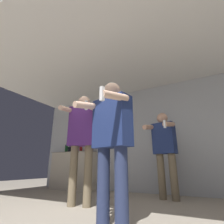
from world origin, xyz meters
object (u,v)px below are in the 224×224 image
object	(u,v)px
bottle_brown_liquor	(86,149)
person_spectator_back	(164,146)
bottle_tall_gin	(74,149)
person_man_side	(82,136)
bottle_green_wine	(70,149)
bottle_red_label	(67,148)
person_woman_foreground	(111,136)
bottle_amber_bourbon	(81,148)

from	to	relation	value
bottle_brown_liquor	person_spectator_back	xyz separation A→B (m)	(2.20, -0.45, -0.09)
bottle_tall_gin	person_man_side	world-z (taller)	person_man_side
bottle_brown_liquor	bottle_green_wine	bearing A→B (deg)	180.00
bottle_red_label	person_woman_foreground	distance (m)	3.50
bottle_tall_gin	bottle_green_wine	bearing A→B (deg)	-180.00
bottle_amber_bourbon	person_spectator_back	size ratio (longest dim) A/B	0.18
person_woman_foreground	bottle_brown_liquor	bearing A→B (deg)	131.47
person_man_side	person_spectator_back	bearing A→B (deg)	47.59
bottle_red_label	person_woman_foreground	size ratio (longest dim) A/B	0.21
bottle_green_wine	bottle_brown_liquor	bearing A→B (deg)	0.00
bottle_brown_liquor	bottle_amber_bourbon	size ratio (longest dim) A/B	0.77
person_man_side	person_woman_foreground	bearing A→B (deg)	-34.66
bottle_green_wine	person_woman_foreground	distance (m)	3.40
bottle_brown_liquor	person_woman_foreground	xyz separation A→B (m)	(1.98, -2.24, -0.15)
bottle_brown_liquor	person_woman_foreground	world-z (taller)	person_woman_foreground
bottle_amber_bourbon	person_woman_foreground	world-z (taller)	person_woman_foreground
person_woman_foreground	person_man_side	xyz separation A→B (m)	(-0.87, 0.60, 0.17)
bottle_tall_gin	bottle_amber_bourbon	size ratio (longest dim) A/B	0.94
person_woman_foreground	bottle_amber_bourbon	bearing A→B (deg)	133.86
bottle_red_label	person_woman_foreground	xyz separation A→B (m)	(2.68, -2.24, -0.19)
bottle_green_wine	bottle_red_label	bearing A→B (deg)	180.00
bottle_tall_gin	person_woman_foreground	distance (m)	3.30
bottle_amber_bourbon	person_spectator_back	world-z (taller)	person_spectator_back
person_spectator_back	bottle_red_label	bearing A→B (deg)	171.12
bottle_brown_liquor	bottle_amber_bourbon	distance (m)	0.18
bottle_tall_gin	person_man_side	distance (m)	2.25
person_woman_foreground	person_spectator_back	xyz separation A→B (m)	(0.21, 1.79, 0.06)
bottle_green_wine	person_spectator_back	world-z (taller)	person_spectator_back
bottle_brown_liquor	person_spectator_back	world-z (taller)	person_spectator_back
bottle_brown_liquor	bottle_tall_gin	bearing A→B (deg)	180.00
bottle_brown_liquor	bottle_amber_bourbon	xyz separation A→B (m)	(-0.17, 0.00, 0.03)
bottle_amber_bourbon	bottle_red_label	bearing A→B (deg)	180.00
bottle_amber_bourbon	person_spectator_back	xyz separation A→B (m)	(2.37, -0.45, -0.12)
bottle_red_label	bottle_green_wine	bearing A→B (deg)	-0.00
bottle_red_label	bottle_tall_gin	distance (m)	0.27
bottle_red_label	person_spectator_back	distance (m)	2.93
bottle_green_wine	person_woman_foreground	xyz separation A→B (m)	(2.56, -2.24, -0.16)
person_woman_foreground	person_man_side	distance (m)	1.07
bottle_amber_bourbon	person_woman_foreground	xyz separation A→B (m)	(2.16, -2.24, -0.18)
person_woman_foreground	person_spectator_back	bearing A→B (deg)	83.21
bottle_brown_liquor	person_spectator_back	distance (m)	2.24
bottle_brown_liquor	person_spectator_back	bearing A→B (deg)	-11.63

